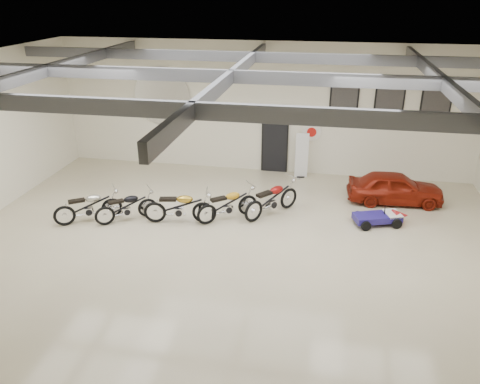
% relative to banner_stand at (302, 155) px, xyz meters
% --- Properties ---
extents(floor, '(16.00, 12.00, 0.01)m').
position_rel_banner_stand_xyz_m(floor, '(-1.59, -5.50, -0.90)').
color(floor, beige).
rests_on(floor, ground).
extents(ceiling, '(16.00, 12.00, 0.01)m').
position_rel_banner_stand_xyz_m(ceiling, '(-1.59, -5.50, 4.10)').
color(ceiling, gray).
rests_on(ceiling, back_wall).
extents(back_wall, '(16.00, 0.02, 5.00)m').
position_rel_banner_stand_xyz_m(back_wall, '(-1.59, 0.50, 1.60)').
color(back_wall, '#ECE5CB').
rests_on(back_wall, floor).
extents(ceiling_beams, '(15.80, 11.80, 0.32)m').
position_rel_banner_stand_xyz_m(ceiling_beams, '(-1.59, -5.50, 3.85)').
color(ceiling_beams, '#515258').
rests_on(ceiling_beams, ceiling).
extents(door, '(0.92, 0.08, 2.10)m').
position_rel_banner_stand_xyz_m(door, '(-1.09, 0.45, 0.15)').
color(door, black).
rests_on(door, back_wall).
extents(logo_plaque, '(2.30, 0.06, 1.16)m').
position_rel_banner_stand_xyz_m(logo_plaque, '(-5.59, 0.45, 1.90)').
color(logo_plaque, silver).
rests_on(logo_plaque, back_wall).
extents(poster_left, '(1.05, 0.08, 1.35)m').
position_rel_banner_stand_xyz_m(poster_left, '(1.41, 0.46, 2.20)').
color(poster_left, black).
rests_on(poster_left, back_wall).
extents(poster_mid, '(1.05, 0.08, 1.35)m').
position_rel_banner_stand_xyz_m(poster_mid, '(3.01, 0.46, 2.20)').
color(poster_mid, black).
rests_on(poster_mid, back_wall).
extents(poster_right, '(1.05, 0.08, 1.35)m').
position_rel_banner_stand_xyz_m(poster_right, '(4.61, 0.46, 2.20)').
color(poster_right, black).
rests_on(poster_right, back_wall).
extents(oil_sign, '(0.72, 0.10, 0.72)m').
position_rel_banner_stand_xyz_m(oil_sign, '(0.31, 0.45, 0.80)').
color(oil_sign, white).
rests_on(oil_sign, back_wall).
extents(banner_stand, '(0.51, 0.26, 1.80)m').
position_rel_banner_stand_xyz_m(banner_stand, '(0.00, 0.00, 0.00)').
color(banner_stand, white).
rests_on(banner_stand, floor).
extents(motorcycle_silver, '(2.06, 1.65, 1.06)m').
position_rel_banner_stand_xyz_m(motorcycle_silver, '(-6.29, -4.97, -0.37)').
color(motorcycle_silver, silver).
rests_on(motorcycle_silver, floor).
extents(motorcycle_black, '(1.90, 1.61, 1.00)m').
position_rel_banner_stand_xyz_m(motorcycle_black, '(-5.14, -4.71, -0.40)').
color(motorcycle_black, silver).
rests_on(motorcycle_black, floor).
extents(motorcycle_gold, '(2.23, 1.04, 1.12)m').
position_rel_banner_stand_xyz_m(motorcycle_gold, '(-3.48, -4.52, -0.34)').
color(motorcycle_gold, silver).
rests_on(motorcycle_gold, floor).
extents(motorcycle_yellow, '(2.00, 1.79, 1.07)m').
position_rel_banner_stand_xyz_m(motorcycle_yellow, '(-2.04, -4.02, -0.36)').
color(motorcycle_yellow, silver).
rests_on(motorcycle_yellow, floor).
extents(motorcycle_red, '(1.93, 2.12, 1.14)m').
position_rel_banner_stand_xyz_m(motorcycle_red, '(-0.71, -3.44, -0.33)').
color(motorcycle_red, silver).
rests_on(motorcycle_red, floor).
extents(go_kart, '(1.93, 1.32, 0.64)m').
position_rel_banner_stand_xyz_m(go_kart, '(2.73, -3.47, -0.58)').
color(go_kart, navy).
rests_on(go_kart, floor).
extents(vintage_car, '(1.47, 3.23, 1.08)m').
position_rel_banner_stand_xyz_m(vintage_car, '(3.29, -1.72, -0.36)').
color(vintage_car, maroon).
rests_on(vintage_car, floor).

